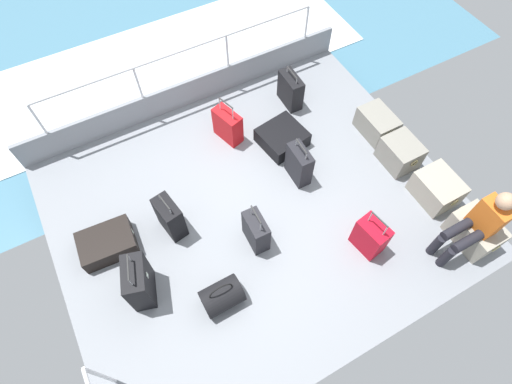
{
  "coord_description": "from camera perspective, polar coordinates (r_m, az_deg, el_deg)",
  "views": [
    {
      "loc": [
        2.3,
        -1.26,
        4.78
      ],
      "look_at": [
        -0.08,
        0.04,
        0.25
      ],
      "focal_mm": 28.42,
      "sensor_mm": 36.0,
      "label": 1
    }
  ],
  "objects": [
    {
      "name": "suitcase_5",
      "position": [
        5.41,
        -20.19,
        -6.81
      ],
      "size": [
        0.53,
        0.7,
        0.25
      ],
      "color": "black",
      "rests_on": "ground_plane"
    },
    {
      "name": "suitcase_7",
      "position": [
        5.17,
        15.8,
        -6.04
      ],
      "size": [
        0.42,
        0.32,
        0.72
      ],
      "color": "#B70C1E",
      "rests_on": "ground_plane"
    },
    {
      "name": "suitcase_4",
      "position": [
        5.97,
        3.71,
        7.68
      ],
      "size": [
        0.67,
        0.69,
        0.24
      ],
      "color": "black",
      "rests_on": "ground_plane"
    },
    {
      "name": "suitcase_0",
      "position": [
        5.51,
        6.06,
        3.93
      ],
      "size": [
        0.42,
        0.21,
        0.68
      ],
      "color": "black",
      "rests_on": "ground_plane"
    },
    {
      "name": "sea_wake",
      "position": [
        7.91,
        -13.13,
        17.13
      ],
      "size": [
        12.0,
        12.0,
        0.01
      ],
      "color": "teal",
      "rests_on": "ground_plane"
    },
    {
      "name": "suitcase_3",
      "position": [
        4.87,
        -16.12,
        -12.11
      ],
      "size": [
        0.51,
        0.36,
        0.81
      ],
      "color": "black",
      "rests_on": "ground_plane"
    },
    {
      "name": "passenger_seated",
      "position": [
        5.35,
        28.79,
        -3.97
      ],
      "size": [
        0.34,
        0.66,
        1.1
      ],
      "color": "orange",
      "rests_on": "ground_plane"
    },
    {
      "name": "ground_plane",
      "position": [
        5.48,
        0.04,
        -2.32
      ],
      "size": [
        4.4,
        5.2,
        0.06
      ],
      "primitive_type": "cube",
      "color": "gray"
    },
    {
      "name": "suitcase_1",
      "position": [
        5.95,
        -4.0,
        9.33
      ],
      "size": [
        0.48,
        0.33,
        0.73
      ],
      "color": "red",
      "rests_on": "ground_plane"
    },
    {
      "name": "suitcase_2",
      "position": [
        5.16,
        -11.99,
        -3.53
      ],
      "size": [
        0.42,
        0.28,
        0.7
      ],
      "color": "black",
      "rests_on": "ground_plane"
    },
    {
      "name": "cargo_crate_1",
      "position": [
        6.05,
        19.62,
        5.22
      ],
      "size": [
        0.55,
        0.44,
        0.39
      ],
      "color": "gray",
      "rests_on": "ground_plane"
    },
    {
      "name": "cargo_crate_3",
      "position": [
        5.76,
        28.42,
        -4.88
      ],
      "size": [
        0.63,
        0.42,
        0.4
      ],
      "color": "#9E9989",
      "rests_on": "ground_plane"
    },
    {
      "name": "duffel_bag",
      "position": [
        4.82,
        -4.8,
        -14.36
      ],
      "size": [
        0.35,
        0.47,
        0.49
      ],
      "color": "black",
      "rests_on": "ground_plane"
    },
    {
      "name": "cargo_crate_2",
      "position": [
        5.9,
        24.1,
        0.46
      ],
      "size": [
        0.61,
        0.47,
        0.37
      ],
      "color": "#9E9989",
      "rests_on": "ground_plane"
    },
    {
      "name": "suitcase_8",
      "position": [
        5.01,
        0.01,
        -5.52
      ],
      "size": [
        0.4,
        0.22,
        0.7
      ],
      "color": "black",
      "rests_on": "ground_plane"
    },
    {
      "name": "cargo_crate_0",
      "position": [
        6.31,
        16.63,
        9.21
      ],
      "size": [
        0.61,
        0.4,
        0.36
      ],
      "color": "gray",
      "rests_on": "ground_plane"
    },
    {
      "name": "gunwale_port",
      "position": [
        6.51,
        -9.42,
        13.73
      ],
      "size": [
        0.06,
        5.2,
        0.45
      ],
      "primitive_type": "cube",
      "color": "gray",
      "rests_on": "ground_plane"
    },
    {
      "name": "railing_port",
      "position": [
        6.13,
        -10.18,
        17.37
      ],
      "size": [
        0.04,
        4.2,
        1.02
      ],
      "color": "silver",
      "rests_on": "ground_plane"
    },
    {
      "name": "suitcase_6",
      "position": [
        6.42,
        4.87,
        14.11
      ],
      "size": [
        0.46,
        0.22,
        0.62
      ],
      "color": "black",
      "rests_on": "ground_plane"
    }
  ]
}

